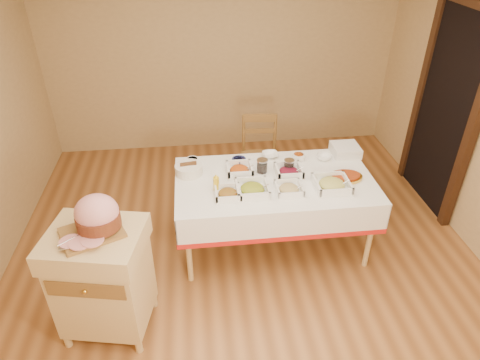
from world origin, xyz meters
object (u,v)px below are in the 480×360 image
butcher_cart (103,276)px  plate_stack (345,150)px  bread_basket (189,169)px  mustard_bottle (216,183)px  brass_platter (345,177)px  preserve_jar_right (289,166)px  preserve_jar_left (262,166)px  dining_table (274,194)px  dining_chair (260,156)px  ham_on_board (96,217)px

butcher_cart → plate_stack: (2.25, 1.23, 0.27)m
bread_basket → plate_stack: 1.59m
mustard_bottle → brass_platter: 1.20m
preserve_jar_right → mustard_bottle: (-0.70, -0.23, 0.02)m
butcher_cart → preserve_jar_left: butcher_cart is taller
dining_table → preserve_jar_left: size_ratio=13.72×
butcher_cart → dining_table: bearing=30.1°
dining_chair → brass_platter: 1.22m
dining_table → preserve_jar_right: 0.29m
butcher_cart → brass_platter: size_ratio=3.01×
preserve_jar_left → brass_platter: preserve_jar_left is taller
preserve_jar_right → preserve_jar_left: bearing=175.5°
dining_table → bread_basket: (-0.78, 0.19, 0.21)m
bread_basket → brass_platter: size_ratio=0.81×
butcher_cart → mustard_bottle: bearing=38.9°
bread_basket → butcher_cart: bearing=-123.1°
plate_stack → brass_platter: plate_stack is taller
mustard_bottle → preserve_jar_right: bearing=18.3°
brass_platter → dining_table: bearing=174.8°
bread_basket → plate_stack: bearing=7.1°
brass_platter → butcher_cart: bearing=-159.5°
dining_table → ham_on_board: ham_on_board is taller
ham_on_board → plate_stack: ham_on_board is taller
dining_table → mustard_bottle: (-0.54, -0.11, 0.23)m
preserve_jar_right → brass_platter: (0.49, -0.18, -0.04)m
ham_on_board → brass_platter: size_ratio=1.36×
butcher_cart → dining_chair: (1.47, 1.79, -0.06)m
dining_chair → preserve_jar_right: 0.90m
bread_basket → dining_table: bearing=-13.7°
ham_on_board → preserve_jar_left: 1.64m
mustard_bottle → plate_stack: 1.43m
butcher_cart → preserve_jar_right: bearing=30.9°
plate_stack → dining_chair: bearing=144.4°
ham_on_board → dining_chair: bearing=50.8°
dining_table → preserve_jar_left: preserve_jar_left is taller
mustard_bottle → dining_chair: bearing=61.9°
dining_table → butcher_cart: 1.68m
plate_stack → brass_platter: (-0.14, -0.44, -0.03)m
dining_table → butcher_cart: size_ratio=1.92×
preserve_jar_left → bread_basket: bearing=176.0°
mustard_bottle → dining_table: bearing=11.4°
preserve_jar_left → brass_platter: 0.77m
dining_table → plate_stack: size_ratio=6.88×
ham_on_board → bread_basket: size_ratio=1.68×
preserve_jar_right → bread_basket: size_ratio=0.48×
butcher_cart → ham_on_board: ham_on_board is taller
dining_chair → bread_basket: dining_chair is taller
dining_chair → ham_on_board: size_ratio=2.16×
mustard_bottle → bread_basket: 0.38m
dining_chair → brass_platter: bearing=-57.7°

